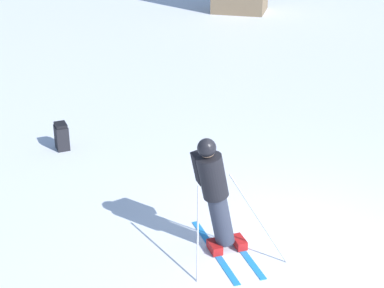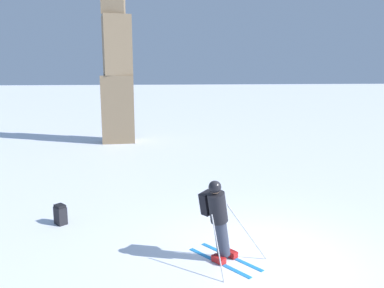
% 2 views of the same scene
% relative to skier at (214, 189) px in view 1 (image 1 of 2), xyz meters
% --- Properties ---
extents(ground_plane, '(300.00, 300.00, 0.00)m').
position_rel_skier_xyz_m(ground_plane, '(1.06, 0.08, -0.94)').
color(ground_plane, white).
extents(skier, '(1.46, 1.61, 1.73)m').
position_rel_skier_xyz_m(skier, '(0.00, 0.00, 0.00)').
color(skier, '#1E7AC6').
rests_on(skier, ground).
extents(spare_backpack, '(0.36, 0.37, 0.50)m').
position_rel_skier_xyz_m(spare_backpack, '(-3.35, 2.57, -0.70)').
color(spare_backpack, black).
rests_on(spare_backpack, ground).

